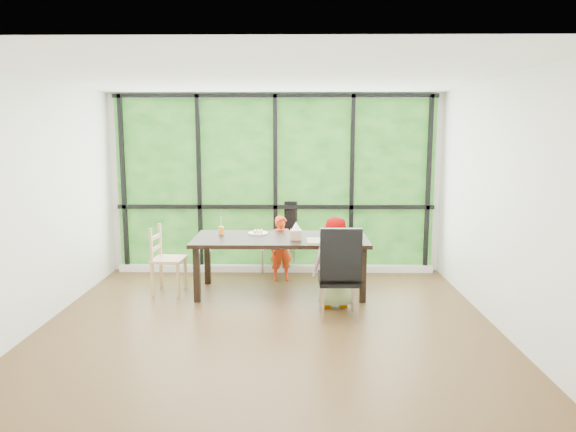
# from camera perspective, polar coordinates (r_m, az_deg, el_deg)

# --- Properties ---
(ground) EXTENTS (5.00, 5.00, 0.00)m
(ground) POSITION_cam_1_polar(r_m,az_deg,el_deg) (5.98, -2.12, -11.49)
(ground) COLOR black
(ground) RESTS_ON ground
(back_wall) EXTENTS (5.00, 0.00, 5.00)m
(back_wall) POSITION_cam_1_polar(r_m,az_deg,el_deg) (7.88, -1.38, 3.59)
(back_wall) COLOR silver
(back_wall) RESTS_ON ground
(foliage_backdrop) EXTENTS (4.80, 0.02, 2.65)m
(foliage_backdrop) POSITION_cam_1_polar(r_m,az_deg,el_deg) (7.86, -1.39, 3.57)
(foliage_backdrop) COLOR #154B16
(foliage_backdrop) RESTS_ON back_wall
(window_mullions) EXTENTS (4.80, 0.06, 2.65)m
(window_mullions) POSITION_cam_1_polar(r_m,az_deg,el_deg) (7.82, -1.40, 3.55)
(window_mullions) COLOR black
(window_mullions) RESTS_ON back_wall
(window_sill) EXTENTS (4.80, 0.12, 0.10)m
(window_sill) POSITION_cam_1_polar(r_m,az_deg,el_deg) (8.01, -1.37, -5.78)
(window_sill) COLOR silver
(window_sill) RESTS_ON ground
(dining_table) EXTENTS (2.32, 1.11, 0.75)m
(dining_table) POSITION_cam_1_polar(r_m,az_deg,el_deg) (6.90, -0.82, -5.41)
(dining_table) COLOR black
(dining_table) RESTS_ON ground
(chair_window_leather) EXTENTS (0.58, 0.58, 1.08)m
(chair_window_leather) POSITION_cam_1_polar(r_m,az_deg,el_deg) (7.84, -1.06, -2.43)
(chair_window_leather) COLOR black
(chair_window_leather) RESTS_ON ground
(chair_interior_leather) EXTENTS (0.46, 0.46, 1.08)m
(chair_interior_leather) POSITION_cam_1_polar(r_m,az_deg,el_deg) (5.96, 5.62, -6.14)
(chair_interior_leather) COLOR black
(chair_interior_leather) RESTS_ON ground
(chair_end_beech) EXTENTS (0.43, 0.44, 0.90)m
(chair_end_beech) POSITION_cam_1_polar(r_m,az_deg,el_deg) (7.07, -12.97, -4.68)
(chair_end_beech) COLOR tan
(chair_end_beech) RESTS_ON ground
(child_toddler) EXTENTS (0.39, 0.30, 0.94)m
(child_toddler) POSITION_cam_1_polar(r_m,az_deg,el_deg) (7.47, -0.70, -3.56)
(child_toddler) COLOR red
(child_toddler) RESTS_ON ground
(child_older) EXTENTS (0.57, 0.40, 1.11)m
(child_older) POSITION_cam_1_polar(r_m,az_deg,el_deg) (6.33, 5.16, -5.10)
(child_older) COLOR slate
(child_older) RESTS_ON ground
(placemat) EXTENTS (0.51, 0.37, 0.01)m
(placemat) POSITION_cam_1_polar(r_m,az_deg,el_deg) (6.62, 4.30, -2.70)
(placemat) COLOR tan
(placemat) RESTS_ON dining_table
(plate_far) EXTENTS (0.27, 0.27, 0.02)m
(plate_far) POSITION_cam_1_polar(r_m,az_deg,el_deg) (7.07, -3.32, -1.89)
(plate_far) COLOR white
(plate_far) RESTS_ON dining_table
(plate_near) EXTENTS (0.24, 0.24, 0.01)m
(plate_near) POSITION_cam_1_polar(r_m,az_deg,el_deg) (6.60, 4.65, -2.70)
(plate_near) COLOR white
(plate_near) RESTS_ON dining_table
(orange_cup) EXTENTS (0.07, 0.07, 0.11)m
(orange_cup) POSITION_cam_1_polar(r_m,az_deg,el_deg) (7.07, -7.35, -1.58)
(orange_cup) COLOR orange
(orange_cup) RESTS_ON dining_table
(green_cup) EXTENTS (0.08, 0.08, 0.13)m
(green_cup) POSITION_cam_1_polar(r_m,az_deg,el_deg) (6.59, 7.44, -2.23)
(green_cup) COLOR #4DDB22
(green_cup) RESTS_ON dining_table
(white_mug) EXTENTS (0.07, 0.07, 0.07)m
(white_mug) POSITION_cam_1_polar(r_m,az_deg,el_deg) (6.90, 7.80, -2.00)
(white_mug) COLOR white
(white_mug) RESTS_ON dining_table
(tissue_box) EXTENTS (0.14, 0.14, 0.12)m
(tissue_box) POSITION_cam_1_polar(r_m,az_deg,el_deg) (6.67, 0.90, -2.06)
(tissue_box) COLOR tan
(tissue_box) RESTS_ON dining_table
(crepe_rolls_far) EXTENTS (0.15, 0.12, 0.04)m
(crepe_rolls_far) POSITION_cam_1_polar(r_m,az_deg,el_deg) (7.07, -3.32, -1.68)
(crepe_rolls_far) COLOR tan
(crepe_rolls_far) RESTS_ON plate_far
(crepe_rolls_near) EXTENTS (0.05, 0.12, 0.04)m
(crepe_rolls_near) POSITION_cam_1_polar(r_m,az_deg,el_deg) (6.59, 4.65, -2.48)
(crepe_rolls_near) COLOR tan
(crepe_rolls_near) RESTS_ON plate_near
(straw_white) EXTENTS (0.01, 0.04, 0.20)m
(straw_white) POSITION_cam_1_polar(r_m,az_deg,el_deg) (7.06, -7.36, -0.84)
(straw_white) COLOR white
(straw_white) RESTS_ON orange_cup
(straw_pink) EXTENTS (0.01, 0.04, 0.20)m
(straw_pink) POSITION_cam_1_polar(r_m,az_deg,el_deg) (6.57, 7.46, -1.32)
(straw_pink) COLOR pink
(straw_pink) RESTS_ON green_cup
(tissue) EXTENTS (0.12, 0.12, 0.11)m
(tissue) POSITION_cam_1_polar(r_m,az_deg,el_deg) (6.65, 0.90, -1.08)
(tissue) COLOR white
(tissue) RESTS_ON tissue_box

